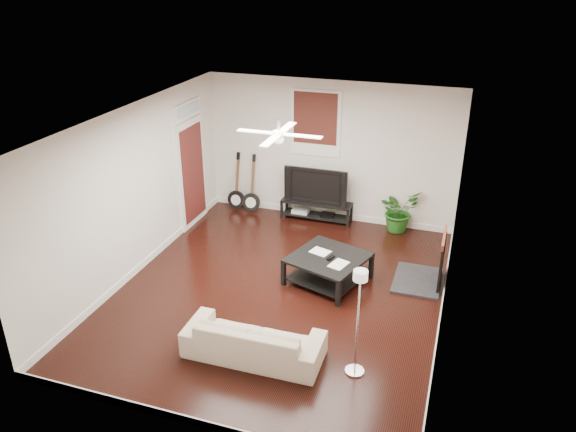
# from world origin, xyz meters

# --- Properties ---
(room) EXTENTS (5.01, 6.01, 2.81)m
(room) POSITION_xyz_m (0.00, 0.00, 1.40)
(room) COLOR black
(room) RESTS_ON ground
(brick_accent) EXTENTS (0.02, 2.20, 2.80)m
(brick_accent) POSITION_xyz_m (2.49, 1.00, 1.40)
(brick_accent) COLOR #B24B39
(brick_accent) RESTS_ON floor
(fireplace) EXTENTS (0.80, 1.10, 0.92)m
(fireplace) POSITION_xyz_m (2.20, 1.00, 0.46)
(fireplace) COLOR black
(fireplace) RESTS_ON floor
(window_back) EXTENTS (1.00, 0.06, 1.30)m
(window_back) POSITION_xyz_m (-0.30, 2.97, 1.95)
(window_back) COLOR #38190F
(window_back) RESTS_ON wall_back
(door_left) EXTENTS (0.08, 1.00, 2.50)m
(door_left) POSITION_xyz_m (-2.46, 1.90, 1.25)
(door_left) COLOR white
(door_left) RESTS_ON wall_left
(tv_stand) EXTENTS (1.42, 0.38, 0.40)m
(tv_stand) POSITION_xyz_m (-0.19, 2.78, 0.20)
(tv_stand) COLOR black
(tv_stand) RESTS_ON floor
(tv) EXTENTS (1.28, 0.17, 0.73)m
(tv) POSITION_xyz_m (-0.19, 2.80, 0.77)
(tv) COLOR black
(tv) RESTS_ON tv_stand
(coffee_table) EXTENTS (1.39, 1.39, 0.46)m
(coffee_table) POSITION_xyz_m (0.64, 0.54, 0.23)
(coffee_table) COLOR black
(coffee_table) RESTS_ON floor
(sofa) EXTENTS (1.86, 0.74, 0.54)m
(sofa) POSITION_xyz_m (0.19, -1.61, 0.27)
(sofa) COLOR #C0A990
(sofa) RESTS_ON floor
(floor_lamp) EXTENTS (0.25, 0.25, 1.51)m
(floor_lamp) POSITION_xyz_m (1.54, -1.51, 0.76)
(floor_lamp) COLOR white
(floor_lamp) RESTS_ON floor
(potted_plant) EXTENTS (0.98, 1.00, 0.84)m
(potted_plant) POSITION_xyz_m (1.45, 2.82, 0.42)
(potted_plant) COLOR #205A19
(potted_plant) RESTS_ON floor
(guitar_left) EXTENTS (0.40, 0.30, 1.23)m
(guitar_left) POSITION_xyz_m (-1.93, 2.75, 0.62)
(guitar_left) COLOR black
(guitar_left) RESTS_ON floor
(guitar_right) EXTENTS (0.39, 0.28, 1.23)m
(guitar_right) POSITION_xyz_m (-1.58, 2.72, 0.62)
(guitar_right) COLOR black
(guitar_right) RESTS_ON floor
(ceiling_fan) EXTENTS (1.24, 1.24, 0.32)m
(ceiling_fan) POSITION_xyz_m (0.00, 0.00, 2.60)
(ceiling_fan) COLOR white
(ceiling_fan) RESTS_ON ceiling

